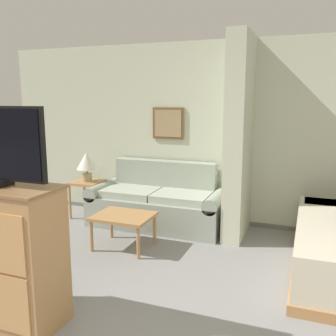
{
  "coord_description": "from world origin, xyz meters",
  "views": [
    {
      "loc": [
        0.91,
        -1.58,
        1.8
      ],
      "look_at": [
        -0.52,
        2.19,
        1.05
      ],
      "focal_mm": 40.0,
      "sensor_mm": 36.0,
      "label": 1
    }
  ],
  "objects_px": {
    "couch": "(158,203)",
    "coffee_table": "(124,219)",
    "tv_dresser": "(1,254)",
    "table_lamp": "(87,162)"
  },
  "relations": [
    {
      "from": "couch",
      "to": "coffee_table",
      "type": "relative_size",
      "value": 2.79
    },
    {
      "from": "couch",
      "to": "tv_dresser",
      "type": "relative_size",
      "value": 1.7
    },
    {
      "from": "table_lamp",
      "to": "tv_dresser",
      "type": "bearing_deg",
      "value": -71.48
    },
    {
      "from": "coffee_table",
      "to": "tv_dresser",
      "type": "bearing_deg",
      "value": -96.99
    },
    {
      "from": "coffee_table",
      "to": "tv_dresser",
      "type": "height_order",
      "value": "tv_dresser"
    },
    {
      "from": "coffee_table",
      "to": "table_lamp",
      "type": "distance_m",
      "value": 1.49
    },
    {
      "from": "table_lamp",
      "to": "tv_dresser",
      "type": "distance_m",
      "value": 2.77
    },
    {
      "from": "coffee_table",
      "to": "table_lamp",
      "type": "xyz_separation_m",
      "value": [
        -1.08,
        0.9,
        0.49
      ]
    },
    {
      "from": "couch",
      "to": "tv_dresser",
      "type": "bearing_deg",
      "value": -96.02
    },
    {
      "from": "tv_dresser",
      "to": "table_lamp",
      "type": "bearing_deg",
      "value": 108.52
    }
  ]
}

